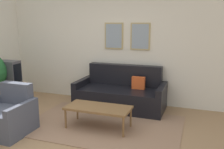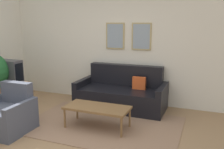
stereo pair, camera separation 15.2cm
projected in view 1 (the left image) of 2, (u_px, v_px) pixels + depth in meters
ground_plane at (52, 145)px, 3.85m from camera, size 16.00×16.00×0.00m
area_rug at (103, 125)px, 4.60m from camera, size 2.80×1.83×0.01m
wall_back at (109, 44)px, 5.86m from camera, size 8.00×0.09×2.70m
couch at (121, 94)px, 5.50m from camera, size 1.92×0.90×0.92m
coffee_table at (98, 109)px, 4.41m from camera, size 1.15×0.53×0.40m
tv_stand at (9, 95)px, 5.51m from camera, size 0.69×0.48×0.55m
tv at (7, 72)px, 5.40m from camera, size 0.60×0.28×0.50m
armchair at (8, 117)px, 4.24m from camera, size 0.77×0.76×0.82m
potted_plant_by_window at (5, 88)px, 5.65m from camera, size 0.39×0.39×0.64m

